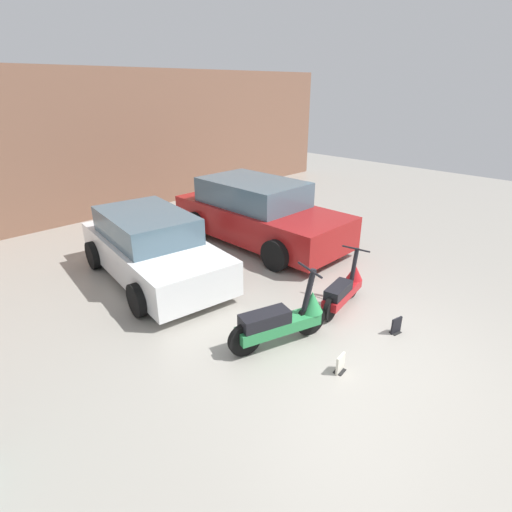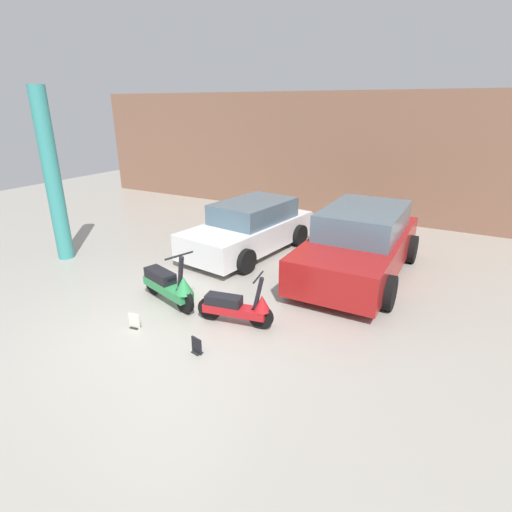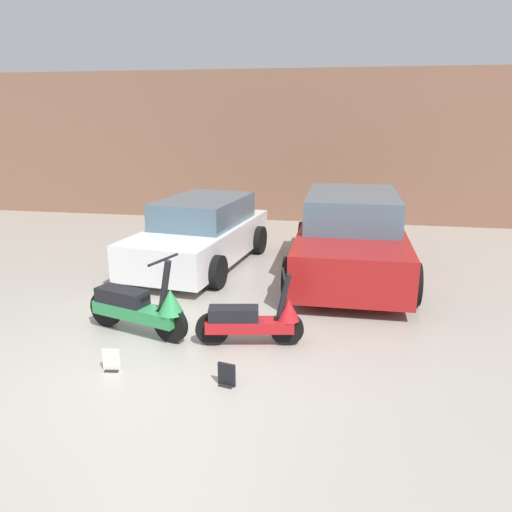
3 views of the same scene
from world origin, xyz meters
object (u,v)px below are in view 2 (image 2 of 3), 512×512
(placard_near_left_scooter, at_px, (135,322))
(support_column_side, at_px, (52,177))
(scooter_front_left, at_px, (169,285))
(car_rear_center, at_px, (360,243))
(car_rear_left, at_px, (250,228))
(placard_near_right_scooter, at_px, (197,346))
(scooter_front_right, at_px, (238,307))

(placard_near_left_scooter, height_order, support_column_side, support_column_side)
(scooter_front_left, xyz_separation_m, car_rear_center, (2.72, 3.18, 0.31))
(car_rear_left, xyz_separation_m, car_rear_center, (2.84, -0.11, 0.09))
(car_rear_left, xyz_separation_m, support_column_side, (-3.76, -2.61, 1.37))
(scooter_front_left, distance_m, car_rear_center, 4.19)
(placard_near_right_scooter, xyz_separation_m, support_column_side, (-5.30, 1.75, 1.87))
(car_rear_center, distance_m, placard_near_left_scooter, 4.98)
(car_rear_center, relative_size, placard_near_right_scooter, 16.67)
(scooter_front_right, bearing_deg, car_rear_left, 106.12)
(car_rear_center, relative_size, placard_near_left_scooter, 16.67)
(scooter_front_right, xyz_separation_m, support_column_side, (-5.42, 0.71, 1.64))
(placard_near_right_scooter, relative_size, support_column_side, 0.07)
(support_column_side, bearing_deg, placard_near_right_scooter, -18.24)
(support_column_side, bearing_deg, scooter_front_right, -7.52)
(car_rear_center, distance_m, support_column_side, 7.17)
(car_rear_center, distance_m, placard_near_right_scooter, 4.48)
(car_rear_left, height_order, support_column_side, support_column_side)
(car_rear_center, height_order, support_column_side, support_column_side)
(car_rear_left, relative_size, car_rear_center, 0.91)
(scooter_front_left, distance_m, scooter_front_right, 1.53)
(scooter_front_right, distance_m, placard_near_right_scooter, 1.06)
(scooter_front_right, height_order, placard_near_left_scooter, scooter_front_right)
(car_rear_center, bearing_deg, scooter_front_right, -20.40)
(scooter_front_right, distance_m, placard_near_left_scooter, 1.77)
(scooter_front_left, xyz_separation_m, support_column_side, (-3.88, 0.68, 1.59))
(scooter_front_right, relative_size, car_rear_left, 0.35)
(scooter_front_left, xyz_separation_m, placard_near_left_scooter, (0.04, -0.98, -0.28))
(car_rear_center, bearing_deg, scooter_front_left, -40.66)
(car_rear_left, relative_size, placard_near_left_scooter, 15.17)
(scooter_front_right, height_order, placard_near_right_scooter, scooter_front_right)
(placard_near_left_scooter, bearing_deg, car_rear_center, 57.28)
(placard_near_left_scooter, bearing_deg, placard_near_right_scooter, -3.79)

